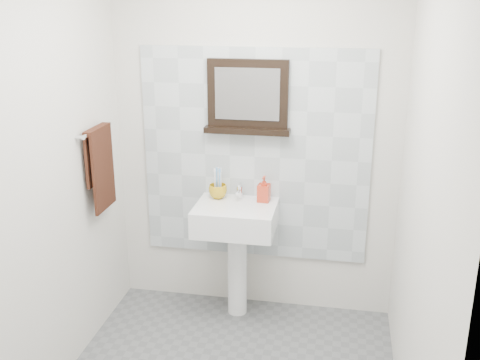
% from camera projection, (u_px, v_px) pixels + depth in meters
% --- Properties ---
extents(back_wall, '(2.00, 0.01, 2.50)m').
position_uv_depth(back_wall, '(255.00, 142.00, 3.91)').
color(back_wall, silver).
rests_on(back_wall, ground).
extents(front_wall, '(2.00, 0.01, 2.50)m').
position_uv_depth(front_wall, '(150.00, 305.00, 1.86)').
color(front_wall, silver).
rests_on(front_wall, ground).
extents(left_wall, '(0.01, 2.20, 2.50)m').
position_uv_depth(left_wall, '(42.00, 183.00, 3.06)').
color(left_wall, silver).
rests_on(left_wall, ground).
extents(right_wall, '(0.01, 2.20, 2.50)m').
position_uv_depth(right_wall, '(423.00, 208.00, 2.71)').
color(right_wall, silver).
rests_on(right_wall, ground).
extents(splashback, '(1.60, 0.02, 1.50)m').
position_uv_depth(splashback, '(255.00, 156.00, 3.93)').
color(splashback, '#B6C0C5').
rests_on(splashback, back_wall).
extents(pedestal_sink, '(0.55, 0.44, 0.96)m').
position_uv_depth(pedestal_sink, '(236.00, 230.00, 3.89)').
color(pedestal_sink, white).
rests_on(pedestal_sink, ground).
extents(toothbrush_cup, '(0.16, 0.16, 0.10)m').
position_uv_depth(toothbrush_cup, '(218.00, 191.00, 3.95)').
color(toothbrush_cup, '#BE9516').
rests_on(toothbrush_cup, pedestal_sink).
extents(toothbrushes, '(0.05, 0.04, 0.21)m').
position_uv_depth(toothbrushes, '(218.00, 181.00, 3.93)').
color(toothbrushes, white).
rests_on(toothbrushes, toothbrush_cup).
extents(soap_dispenser, '(0.09, 0.09, 0.18)m').
position_uv_depth(soap_dispenser, '(264.00, 189.00, 3.87)').
color(soap_dispenser, red).
rests_on(soap_dispenser, pedestal_sink).
extents(framed_mirror, '(0.59, 0.11, 0.50)m').
position_uv_depth(framed_mirror, '(248.00, 99.00, 3.78)').
color(framed_mirror, black).
rests_on(framed_mirror, back_wall).
extents(towel_bar, '(0.07, 0.40, 0.03)m').
position_uv_depth(towel_bar, '(96.00, 130.00, 3.57)').
color(towel_bar, silver).
rests_on(towel_bar, left_wall).
extents(hand_towel, '(0.06, 0.30, 0.55)m').
position_uv_depth(hand_towel, '(100.00, 162.00, 3.64)').
color(hand_towel, black).
rests_on(hand_towel, towel_bar).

